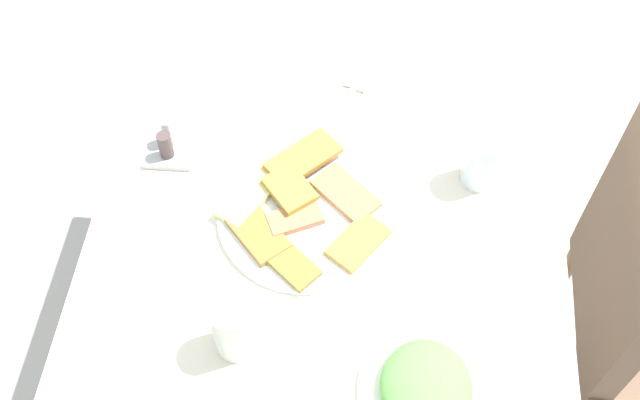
{
  "coord_description": "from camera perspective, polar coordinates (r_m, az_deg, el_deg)",
  "views": [
    {
      "loc": [
        0.78,
        0.06,
        1.87
      ],
      "look_at": [
        0.01,
        -0.01,
        0.76
      ],
      "focal_mm": 42.71,
      "sensor_mm": 36.0,
      "label": 1
    }
  ],
  "objects": [
    {
      "name": "soda_can",
      "position": [
        1.2,
        -6.51,
        -9.5
      ],
      "size": [
        0.08,
        0.08,
        0.12
      ],
      "primitive_type": "cylinder",
      "rotation": [
        0.0,
        0.0,
        1.76
      ],
      "color": "silver",
      "rests_on": "dining_table"
    },
    {
      "name": "salad_plate_greens",
      "position": [
        1.21,
        7.92,
        -13.76
      ],
      "size": [
        0.21,
        0.21,
        0.06
      ],
      "color": "white",
      "rests_on": "dining_table"
    },
    {
      "name": "dining_table",
      "position": [
        1.45,
        0.61,
        -2.24
      ],
      "size": [
        1.09,
        0.84,
        0.73
      ],
      "color": "silver",
      "rests_on": "ground_plane"
    },
    {
      "name": "ground_plane",
      "position": [
        2.03,
        0.45,
        -12.14
      ],
      "size": [
        6.0,
        6.0,
        0.0
      ],
      "primitive_type": "plane",
      "color": "#B4B0AF"
    },
    {
      "name": "spoon",
      "position": [
        1.61,
        4.15,
        10.43
      ],
      "size": [
        0.18,
        0.06,
        0.0
      ],
      "primitive_type": "cube",
      "rotation": [
        0.0,
        0.0,
        -0.26
      ],
      "color": "silver",
      "rests_on": "paper_napkin"
    },
    {
      "name": "fork",
      "position": [
        1.61,
        2.86,
        10.53
      ],
      "size": [
        0.16,
        0.05,
        0.0
      ],
      "primitive_type": "cube",
      "rotation": [
        0.0,
        0.0,
        -0.21
      ],
      "color": "silver",
      "rests_on": "paper_napkin"
    },
    {
      "name": "pide_platter",
      "position": [
        1.36,
        -1.29,
        -0.86
      ],
      "size": [
        0.34,
        0.33,
        0.04
      ],
      "color": "white",
      "rests_on": "dining_table"
    },
    {
      "name": "drinking_glass",
      "position": [
        1.4,
        12.06,
        2.91
      ],
      "size": [
        0.07,
        0.07,
        0.11
      ],
      "primitive_type": "cylinder",
      "color": "silver",
      "rests_on": "dining_table"
    },
    {
      "name": "paper_napkin",
      "position": [
        1.62,
        3.5,
        10.38
      ],
      "size": [
        0.14,
        0.14,
        0.0
      ],
      "primitive_type": "cube",
      "rotation": [
        0.0,
        0.0,
        0.14
      ],
      "color": "white",
      "rests_on": "dining_table"
    },
    {
      "name": "condiment_caddy",
      "position": [
        1.47,
        -11.28,
        4.11
      ],
      "size": [
        0.09,
        0.09,
        0.07
      ],
      "color": "#B2B2B7",
      "rests_on": "dining_table"
    }
  ]
}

